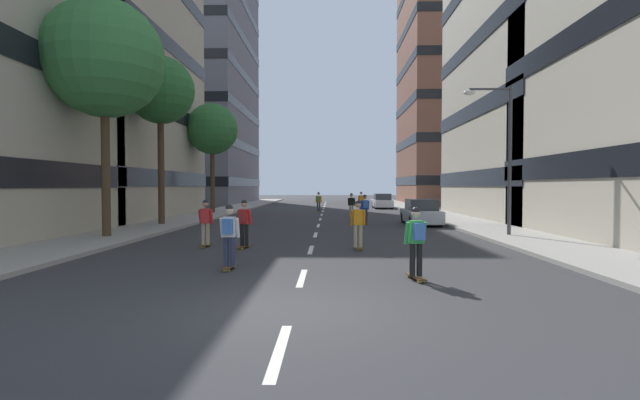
{
  "coord_description": "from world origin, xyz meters",
  "views": [
    {
      "loc": [
        0.71,
        -8.21,
        2.28
      ],
      "look_at": [
        0.0,
        22.11,
        1.36
      ],
      "focal_mm": 25.53,
      "sensor_mm": 36.0,
      "label": 1
    }
  ],
  "objects": [
    {
      "name": "skater_2",
      "position": [
        2.22,
        24.87,
        0.98
      ],
      "size": [
        0.57,
        0.92,
        1.78
      ],
      "color": "brown",
      "rests_on": "ground_plane"
    },
    {
      "name": "street_tree_near",
      "position": [
        -8.94,
        11.07,
        7.69
      ],
      "size": [
        4.99,
        4.99,
        10.08
      ],
      "color": "#4C3823",
      "rests_on": "sidewalk_left"
    },
    {
      "name": "building_left_mid",
      "position": [
        -18.2,
        24.12,
        9.48
      ],
      "size": [
        15.26,
        16.93,
        18.79
      ],
      "color": "#B2A893",
      "rests_on": "ground_plane"
    },
    {
      "name": "skater_3",
      "position": [
        -3.97,
        8.63,
        0.98
      ],
      "size": [
        0.55,
        0.91,
        1.78
      ],
      "color": "brown",
      "rests_on": "ground_plane"
    },
    {
      "name": "skater_5",
      "position": [
        -2.06,
        4.07,
        1.02
      ],
      "size": [
        0.54,
        0.91,
        1.78
      ],
      "color": "brown",
      "rests_on": "ground_plane"
    },
    {
      "name": "street_tree_far",
      "position": [
        -8.94,
        28.71,
        6.9
      ],
      "size": [
        4.13,
        4.13,
        8.87
      ],
      "color": "#4C3823",
      "rests_on": "sidewalk_left"
    },
    {
      "name": "parked_car_near",
      "position": [
        6.04,
        38.81,
        0.7
      ],
      "size": [
        1.82,
        4.4,
        1.52
      ],
      "color": "silver",
      "rests_on": "ground_plane"
    },
    {
      "name": "street_tree_mid",
      "position": [
        -8.94,
        17.44,
        7.66
      ],
      "size": [
        3.81,
        3.81,
        9.49
      ],
      "color": "#4C3823",
      "rests_on": "sidewalk_left"
    },
    {
      "name": "streetlamp_right",
      "position": [
        8.23,
        12.01,
        4.14
      ],
      "size": [
        2.13,
        0.3,
        6.5
      ],
      "color": "#3F3F44",
      "rests_on": "sidewalk_right"
    },
    {
      "name": "lane_markings",
      "position": [
        0.0,
        28.0,
        0.0
      ],
      "size": [
        0.16,
        62.2,
        0.01
      ],
      "color": "silver",
      "rests_on": "ground_plane"
    },
    {
      "name": "skater_1",
      "position": [
        1.69,
        8.06,
        0.98
      ],
      "size": [
        0.53,
        0.9,
        1.78
      ],
      "color": "brown",
      "rests_on": "ground_plane"
    },
    {
      "name": "parked_car_mid",
      "position": [
        6.04,
        18.7,
        0.7
      ],
      "size": [
        1.82,
        4.4,
        1.52
      ],
      "color": "#B2B7BF",
      "rests_on": "ground_plane"
    },
    {
      "name": "skater_6",
      "position": [
        3.49,
        33.05,
        0.98
      ],
      "size": [
        0.56,
        0.92,
        1.78
      ],
      "color": "brown",
      "rests_on": "ground_plane"
    },
    {
      "name": "sidewalk_right",
      "position": [
        8.94,
        30.56,
        0.07
      ],
      "size": [
        3.39,
        74.71,
        0.14
      ],
      "primitive_type": "cube",
      "color": "#9E9991",
      "rests_on": "ground_plane"
    },
    {
      "name": "skater_0",
      "position": [
        2.76,
        18.96,
        1.02
      ],
      "size": [
        0.55,
        0.92,
        1.78
      ],
      "color": "brown",
      "rests_on": "ground_plane"
    },
    {
      "name": "skater_4",
      "position": [
        2.78,
        2.78,
        1.02
      ],
      "size": [
        0.57,
        0.92,
        1.78
      ],
      "color": "brown",
      "rests_on": "ground_plane"
    },
    {
      "name": "skater_8",
      "position": [
        -0.34,
        31.27,
        1.02
      ],
      "size": [
        0.55,
        0.92,
        1.78
      ],
      "color": "brown",
      "rests_on": "ground_plane"
    },
    {
      "name": "sidewalk_left",
      "position": [
        -8.94,
        30.56,
        0.07
      ],
      "size": [
        3.39,
        74.71,
        0.14
      ],
      "primitive_type": "cube",
      "color": "#9E9991",
      "rests_on": "ground_plane"
    },
    {
      "name": "ground_plane",
      "position": [
        0.0,
        27.17,
        0.0
      ],
      "size": [
        163.0,
        163.0,
        0.0
      ],
      "primitive_type": "plane",
      "color": "#333335"
    },
    {
      "name": "skater_7",
      "position": [
        -2.47,
        8.32,
        1.02
      ],
      "size": [
        0.57,
        0.92,
        1.78
      ],
      "color": "brown",
      "rests_on": "ground_plane"
    },
    {
      "name": "building_left_far",
      "position": [
        -18.2,
        52.66,
        16.49
      ],
      "size": [
        15.26,
        21.84,
        32.8
      ],
      "color": "slate",
      "rests_on": "ground_plane"
    },
    {
      "name": "building_right_far",
      "position": [
        18.2,
        52.66,
        17.46
      ],
      "size": [
        15.26,
        16.27,
        34.74
      ],
      "color": "brown",
      "rests_on": "ground_plane"
    }
  ]
}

